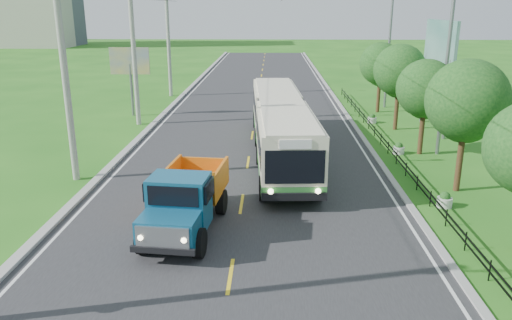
{
  "coord_description": "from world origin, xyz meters",
  "views": [
    {
      "loc": [
        1.24,
        -13.85,
        8.1
      ],
      "look_at": [
        0.61,
        6.3,
        1.9
      ],
      "focal_mm": 35.0,
      "sensor_mm": 36.0,
      "label": 1
    }
  ],
  "objects_px": {
    "pole_mid": "(134,52)",
    "pole_far": "(169,41)",
    "bus": "(280,123)",
    "billboard_left": "(130,65)",
    "billboard_right": "(440,51)",
    "planter_far": "(372,119)",
    "tree_fifth": "(400,73)",
    "planter_near": "(445,200)",
    "streetlight_mid": "(443,68)",
    "planter_mid": "(399,149)",
    "tree_third": "(467,104)",
    "pole_near": "(66,75)",
    "tree_back": "(381,66)",
    "dump_truck": "(186,196)",
    "tree_fourth": "(426,91)",
    "streetlight_far": "(387,48)"
  },
  "relations": [
    {
      "from": "streetlight_mid",
      "to": "planter_mid",
      "type": "bearing_deg",
      "value": -180.0
    },
    {
      "from": "tree_fourth",
      "to": "streetlight_mid",
      "type": "height_order",
      "value": "streetlight_mid"
    },
    {
      "from": "bus",
      "to": "tree_third",
      "type": "bearing_deg",
      "value": -35.75
    },
    {
      "from": "planter_far",
      "to": "tree_third",
      "type": "bearing_deg",
      "value": -84.82
    },
    {
      "from": "streetlight_mid",
      "to": "dump_truck",
      "type": "relative_size",
      "value": 1.52
    },
    {
      "from": "billboard_left",
      "to": "streetlight_far",
      "type": "bearing_deg",
      "value": 11.23
    },
    {
      "from": "tree_back",
      "to": "streetlight_mid",
      "type": "xyz_separation_m",
      "value": [
        0.79,
        -12.14,
        1.25
      ]
    },
    {
      "from": "dump_truck",
      "to": "planter_mid",
      "type": "bearing_deg",
      "value": 51.27
    },
    {
      "from": "planter_mid",
      "to": "pole_near",
      "type": "bearing_deg",
      "value": -163.48
    },
    {
      "from": "tree_third",
      "to": "tree_fifth",
      "type": "xyz_separation_m",
      "value": [
        -0.0,
        12.0,
        -0.13
      ]
    },
    {
      "from": "tree_third",
      "to": "pole_mid",
      "type": "bearing_deg",
      "value": 144.64
    },
    {
      "from": "pole_far",
      "to": "billboard_left",
      "type": "relative_size",
      "value": 1.92
    },
    {
      "from": "tree_fifth",
      "to": "planter_mid",
      "type": "xyz_separation_m",
      "value": [
        -1.26,
        -6.14,
        -3.57
      ]
    },
    {
      "from": "pole_far",
      "to": "streetlight_far",
      "type": "distance_m",
      "value": 19.56
    },
    {
      "from": "streetlight_mid",
      "to": "billboard_left",
      "type": "bearing_deg",
      "value": 153.6
    },
    {
      "from": "pole_near",
      "to": "tree_fourth",
      "type": "relative_size",
      "value": 1.85
    },
    {
      "from": "tree_back",
      "to": "planter_mid",
      "type": "distance_m",
      "value": 12.66
    },
    {
      "from": "planter_far",
      "to": "pole_far",
      "type": "bearing_deg",
      "value": 146.88
    },
    {
      "from": "tree_third",
      "to": "streetlight_far",
      "type": "distance_m",
      "value": 19.9
    },
    {
      "from": "streetlight_far",
      "to": "bus",
      "type": "distance_m",
      "value": 17.41
    },
    {
      "from": "pole_far",
      "to": "streetlight_far",
      "type": "height_order",
      "value": "pole_far"
    },
    {
      "from": "planter_near",
      "to": "pole_mid",
      "type": "bearing_deg",
      "value": 138.35
    },
    {
      "from": "pole_mid",
      "to": "billboard_left",
      "type": "distance_m",
      "value": 3.47
    },
    {
      "from": "tree_fifth",
      "to": "dump_truck",
      "type": "relative_size",
      "value": 0.97
    },
    {
      "from": "billboard_left",
      "to": "billboard_right",
      "type": "bearing_deg",
      "value": -10.4
    },
    {
      "from": "pole_mid",
      "to": "dump_truck",
      "type": "bearing_deg",
      "value": -70.2
    },
    {
      "from": "tree_fourth",
      "to": "streetlight_far",
      "type": "relative_size",
      "value": 0.6
    },
    {
      "from": "tree_fifth",
      "to": "billboard_right",
      "type": "xyz_separation_m",
      "value": [
        2.44,
        -0.14,
        1.49
      ]
    },
    {
      "from": "streetlight_mid",
      "to": "dump_truck",
      "type": "height_order",
      "value": "streetlight_mid"
    },
    {
      "from": "streetlight_far",
      "to": "planter_far",
      "type": "height_order",
      "value": "streetlight_far"
    },
    {
      "from": "tree_fourth",
      "to": "streetlight_mid",
      "type": "relative_size",
      "value": 0.6
    },
    {
      "from": "tree_fifth",
      "to": "streetlight_mid",
      "type": "height_order",
      "value": "streetlight_mid"
    },
    {
      "from": "streetlight_far",
      "to": "bus",
      "type": "relative_size",
      "value": 0.54
    },
    {
      "from": "pole_mid",
      "to": "pole_far",
      "type": "distance_m",
      "value": 12.0
    },
    {
      "from": "pole_mid",
      "to": "tree_fourth",
      "type": "bearing_deg",
      "value": -20.74
    },
    {
      "from": "tree_third",
      "to": "billboard_right",
      "type": "xyz_separation_m",
      "value": [
        2.44,
        11.86,
        1.36
      ]
    },
    {
      "from": "tree_back",
      "to": "pole_mid",
      "type": "bearing_deg",
      "value": -164.16
    },
    {
      "from": "pole_mid",
      "to": "billboard_right",
      "type": "height_order",
      "value": "pole_mid"
    },
    {
      "from": "tree_fifth",
      "to": "planter_far",
      "type": "height_order",
      "value": "tree_fifth"
    },
    {
      "from": "billboard_right",
      "to": "billboard_left",
      "type": "bearing_deg",
      "value": 169.6
    },
    {
      "from": "pole_mid",
      "to": "streetlight_mid",
      "type": "bearing_deg",
      "value": -20.32
    },
    {
      "from": "pole_far",
      "to": "bus",
      "type": "bearing_deg",
      "value": -63.02
    },
    {
      "from": "bus",
      "to": "dump_truck",
      "type": "relative_size",
      "value": 2.8
    },
    {
      "from": "tree_fifth",
      "to": "planter_near",
      "type": "xyz_separation_m",
      "value": [
        -1.26,
        -14.14,
        -3.57
      ]
    },
    {
      "from": "pole_mid",
      "to": "planter_far",
      "type": "bearing_deg",
      "value": 3.39
    },
    {
      "from": "pole_far",
      "to": "planter_far",
      "type": "distance_m",
      "value": 20.7
    },
    {
      "from": "pole_near",
      "to": "pole_far",
      "type": "bearing_deg",
      "value": 90.0
    },
    {
      "from": "tree_third",
      "to": "tree_fourth",
      "type": "bearing_deg",
      "value": 90.0
    },
    {
      "from": "pole_near",
      "to": "billboard_left",
      "type": "xyz_separation_m",
      "value": [
        -1.24,
        15.0,
        -1.23
      ]
    },
    {
      "from": "tree_third",
      "to": "tree_fifth",
      "type": "height_order",
      "value": "tree_third"
    }
  ]
}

